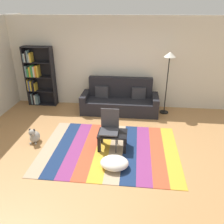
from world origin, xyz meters
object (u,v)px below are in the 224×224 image
at_px(pouf, 114,163).
at_px(tv_remote, 109,132).
at_px(dog, 34,136).
at_px(couch, 120,101).
at_px(coffee_table, 113,136).
at_px(standing_lamp, 169,63).
at_px(folding_chair, 110,126).
at_px(bookshelf, 37,77).

distance_m(pouf, tv_remote, 0.80).
xyz_separation_m(dog, tv_remote, (1.75, -0.02, 0.24)).
xyz_separation_m(couch, coffee_table, (-0.00, -2.00, -0.02)).
bearing_deg(dog, coffee_table, -1.20).
distance_m(couch, standing_lamp, 1.78).
xyz_separation_m(standing_lamp, tv_remote, (-1.43, -2.03, -1.10)).
bearing_deg(coffee_table, standing_lamp, 56.84).
bearing_deg(couch, standing_lamp, 2.09).
bearing_deg(coffee_table, folding_chair, 140.02).
bearing_deg(tv_remote, dog, 169.07).
distance_m(bookshelf, tv_remote, 3.44).
height_order(bookshelf, standing_lamp, bookshelf).
relative_size(dog, folding_chair, 0.44).
xyz_separation_m(coffee_table, dog, (-1.85, 0.04, -0.15)).
xyz_separation_m(couch, folding_chair, (-0.08, -1.94, 0.20)).
bearing_deg(standing_lamp, coffee_table, -123.16).
bearing_deg(folding_chair, pouf, -64.07).
xyz_separation_m(bookshelf, standing_lamp, (3.97, -0.24, 0.60)).
distance_m(couch, pouf, 2.71).
bearing_deg(dog, pouf, -20.68).
bearing_deg(bookshelf, dog, -70.75).
height_order(coffee_table, dog, dog).
xyz_separation_m(couch, pouf, (0.11, -2.70, -0.21)).
bearing_deg(standing_lamp, tv_remote, -125.15).
xyz_separation_m(bookshelf, pouf, (2.74, -2.99, -0.78)).
distance_m(couch, bookshelf, 2.71).
bearing_deg(dog, bookshelf, 109.25).
height_order(couch, folding_chair, couch).
bearing_deg(tv_remote, couch, 77.04).
bearing_deg(standing_lamp, pouf, -114.06).
bearing_deg(tv_remote, standing_lamp, 44.59).
relative_size(coffee_table, standing_lamp, 0.35).
bearing_deg(standing_lamp, couch, -177.91).
distance_m(coffee_table, standing_lamp, 2.72).
bearing_deg(pouf, couch, 92.32).
bearing_deg(folding_chair, dog, -167.04).
height_order(bookshelf, pouf, bookshelf).
height_order(pouf, dog, dog).
bearing_deg(dog, folding_chair, 0.80).
relative_size(dog, standing_lamp, 0.22).
height_order(coffee_table, standing_lamp, standing_lamp).
relative_size(coffee_table, folding_chair, 0.71).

